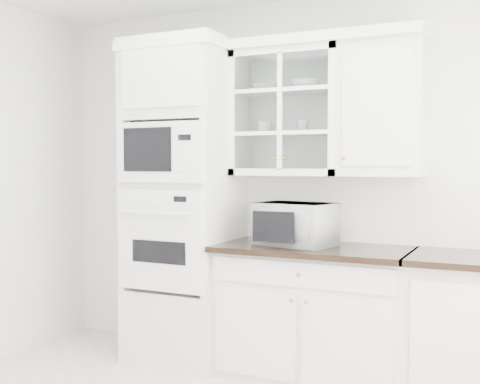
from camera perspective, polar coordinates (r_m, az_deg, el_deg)
The scene contains 12 objects.
room_shell at distance 3.33m, azimuth -3.09°, elevation 7.76°, with size 4.00×3.50×2.70m.
oven_column at distance 4.56m, azimuth -5.38°, elevation -0.89°, with size 0.76×0.68×2.40m.
base_cabinet_run at distance 4.27m, azimuth 7.06°, elevation -11.17°, with size 1.32×0.67×0.92m.
extra_base_cabinet at distance 4.07m, azimuth 20.82°, elevation -12.01°, with size 0.72×0.67×0.92m.
upper_cabinet_glass at distance 4.37m, azimuth 4.61°, elevation 7.49°, with size 0.80×0.33×0.90m.
upper_cabinet_solid at distance 4.18m, azimuth 13.36°, elevation 7.64°, with size 0.55×0.33×0.90m, color white.
crown_molding at distance 4.45m, azimuth 3.22°, elevation 13.70°, with size 2.14×0.38×0.07m, color white.
countertop_microwave at distance 4.18m, azimuth 5.38°, elevation -3.03°, with size 0.51×0.42×0.30m, color white.
bowl_a at distance 4.46m, azimuth 2.44°, elevation 9.81°, with size 0.22×0.22×0.05m, color white.
bowl_b at distance 4.34m, azimuth 6.20°, elevation 10.07°, with size 0.20×0.20×0.06m, color white.
cup_a at distance 4.45m, azimuth 2.35°, elevation 6.14°, with size 0.11×0.11×0.08m, color white.
cup_b at distance 4.34m, azimuth 5.94°, elevation 6.23°, with size 0.09×0.09×0.09m, color white.
Camera 1 is at (1.59, -2.48, 1.49)m, focal length 45.00 mm.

